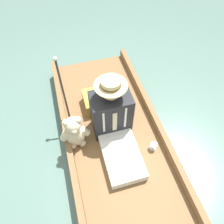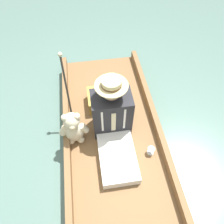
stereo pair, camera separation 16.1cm
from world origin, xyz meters
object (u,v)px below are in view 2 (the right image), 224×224
(teddy_bear, at_px, (74,129))
(wine_glass, at_px, (151,150))
(seated_person, at_px, (113,121))
(walking_cane, at_px, (66,85))

(teddy_bear, bearing_deg, wine_glass, 159.72)
(teddy_bear, bearing_deg, seated_person, 179.23)
(teddy_bear, relative_size, walking_cane, 0.55)
(teddy_bear, xyz_separation_m, walking_cane, (0.02, -0.35, 0.27))
(seated_person, distance_m, wine_glass, 0.49)
(teddy_bear, xyz_separation_m, wine_glass, (-0.76, 0.28, -0.15))
(seated_person, relative_size, walking_cane, 1.02)
(seated_person, xyz_separation_m, wine_glass, (-0.35, 0.27, -0.20))
(seated_person, bearing_deg, teddy_bear, 3.54)
(walking_cane, bearing_deg, seated_person, 139.98)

